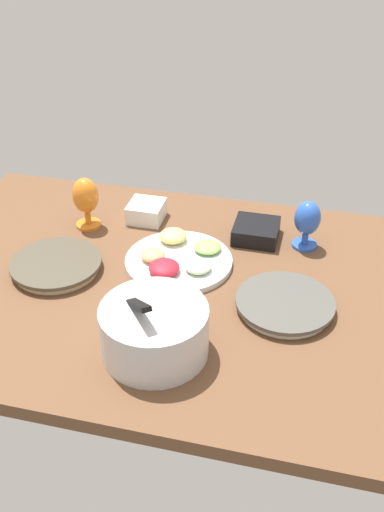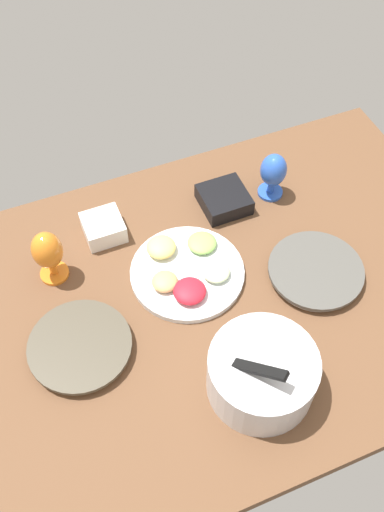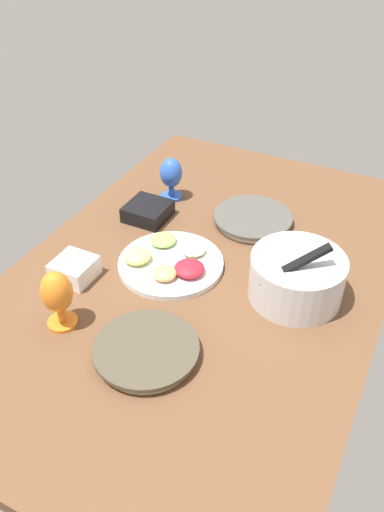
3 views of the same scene
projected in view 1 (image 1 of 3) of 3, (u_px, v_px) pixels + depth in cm
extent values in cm
cube|color=brown|center=(178.00, 289.00, 168.88)|extent=(160.00, 104.00, 4.00)
cylinder|color=silver|center=(285.00, 306.00, 157.90)|extent=(24.14, 24.14, 1.87)
cylinder|color=#4E4C47|center=(285.00, 302.00, 157.06)|extent=(26.24, 26.24, 1.12)
cylinder|color=beige|center=(57.00, 267.00, 172.63)|extent=(24.12, 24.12, 1.93)
cylinder|color=#494233|center=(56.00, 263.00, 171.76)|extent=(26.22, 26.22, 1.16)
cylinder|color=silver|center=(154.00, 331.00, 141.51)|extent=(25.87, 25.87, 12.95)
cylinder|color=white|center=(154.00, 318.00, 139.32)|extent=(23.28, 23.28, 2.33)
cube|color=black|center=(135.00, 303.00, 138.17)|extent=(13.24, 16.49, 10.78)
cylinder|color=silver|center=(179.00, 261.00, 175.13)|extent=(31.48, 31.48, 1.80)
ellipsoid|color=#F2A566|center=(153.00, 255.00, 173.68)|extent=(7.06, 7.06, 2.96)
ellipsoid|color=red|center=(164.00, 267.00, 168.25)|extent=(8.80, 8.80, 3.25)
ellipsoid|color=beige|center=(198.00, 266.00, 169.24)|extent=(7.55, 7.55, 2.65)
ellipsoid|color=#8CC659|center=(208.00, 247.00, 177.81)|extent=(8.21, 8.21, 2.36)
ellipsoid|color=#F9E072|center=(173.00, 236.00, 181.73)|extent=(8.25, 8.25, 3.59)
cylinder|color=blue|center=(304.00, 245.00, 183.36)|extent=(7.64, 7.64, 1.00)
cylinder|color=blue|center=(305.00, 238.00, 182.07)|extent=(2.00, 2.00, 3.60)
ellipsoid|color=blue|center=(308.00, 218.00, 178.03)|extent=(7.90, 7.90, 10.79)
cylinder|color=orange|center=(89.00, 224.00, 193.26)|extent=(7.93, 7.93, 1.00)
cylinder|color=orange|center=(88.00, 218.00, 191.81)|extent=(2.00, 2.00, 4.17)
ellipsoid|color=orange|center=(85.00, 196.00, 187.32)|extent=(8.21, 8.21, 11.79)
cube|color=white|center=(146.00, 211.00, 195.30)|extent=(11.07, 11.07, 5.98)
cube|color=#F9E072|center=(146.00, 206.00, 194.22)|extent=(9.08, 9.08, 1.91)
cube|color=black|center=(256.00, 231.00, 185.91)|extent=(13.63, 13.63, 5.15)
cube|color=tan|center=(256.00, 227.00, 184.99)|extent=(11.18, 11.18, 1.65)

